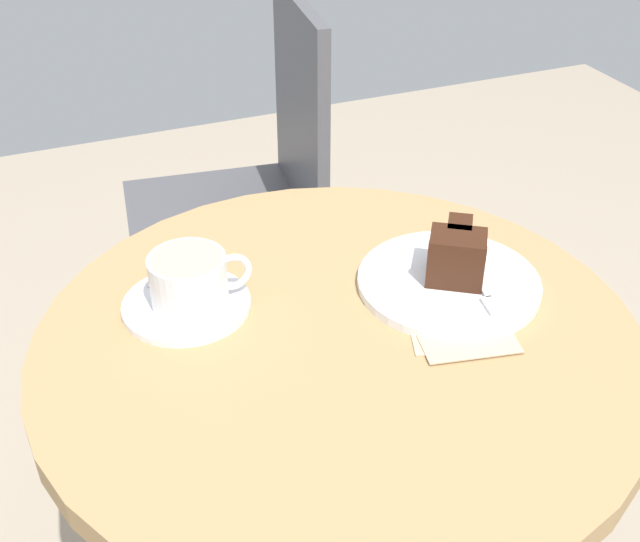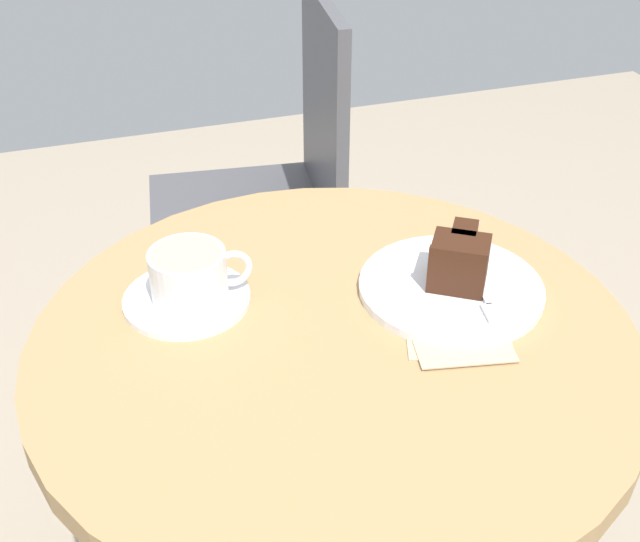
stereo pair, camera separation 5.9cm
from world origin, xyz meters
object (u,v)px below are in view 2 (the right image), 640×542
Objects in this scene: cake_plate at (451,288)px; napkin at (457,331)px; saucer at (187,299)px; cake_slice at (460,260)px; coffee_cup at (190,275)px; fork at (484,296)px; teaspoon at (201,273)px; cafe_chair at (281,177)px.

cake_plate reaches higher than napkin.
napkin is (0.30, -0.16, -0.00)m from saucer.
napkin is at bearing -115.51° from cake_slice.
coffee_cup reaches higher than fork.
napkin is at bearing -27.71° from coffee_cup.
cake_plate reaches higher than saucer.
napkin is at bearing -110.20° from cake_plate.
saucer is 0.68× the size of cake_plate.
teaspoon is at bearing 157.23° from cake_plate.
fork is (0.36, -0.12, 0.01)m from saucer.
saucer is 1.56× the size of teaspoon.
napkin is (0.27, -0.21, -0.01)m from teaspoon.
cafe_chair reaches higher than napkin.
cake_plate is 1.48× the size of napkin.
napkin is (-0.06, -0.04, -0.01)m from fork.
fork is 0.74m from cafe_chair.
cake_slice is 0.06m from fork.
coffee_cup is at bearing -98.42° from fork.
cake_plate is (0.32, -0.08, -0.04)m from coffee_cup.
coffee_cup reaches higher than teaspoon.
cafe_chair is (0.26, 0.55, -0.17)m from teaspoon.
cake_slice is at bearing -151.77° from fork.
coffee_cup reaches higher than napkin.
saucer is 0.34m from cake_plate.
fork reaches higher than napkin.
cafe_chair is (-0.07, 0.72, -0.18)m from fork.
teaspoon is 0.96× the size of cake_slice.
teaspoon reaches higher than saucer.
saucer is 0.34m from napkin.
fork is at bearing 35.40° from napkin.
saucer is 0.35m from cake_slice.
napkin is 0.18× the size of cafe_chair.
coffee_cup is 0.80× the size of napkin.
fork reaches higher than teaspoon.
teaspoon is 0.34m from napkin.
teaspoon is at bearing 143.00° from napkin.
coffee_cup is at bearing -17.68° from cafe_chair.
coffee_cup is 0.07m from teaspoon.
cafe_chair is at bearing 94.50° from cake_slice.
cake_slice is 0.71m from cafe_chair.
cafe_chair reaches higher than saucer.
cake_plate is at bearing -136.89° from fork.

